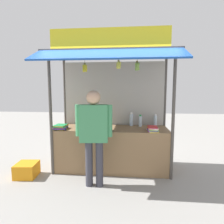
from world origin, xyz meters
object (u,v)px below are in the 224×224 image
(water_bottle_far_right, at_px, (155,120))
(banana_bunch_inner_right, at_px, (119,65))
(magazine_stack_mid_right, at_px, (106,129))
(vendor_person, at_px, (94,130))
(magazine_stack_back_right, at_px, (61,127))
(banana_bunch_inner_left, at_px, (85,68))
(magazine_stack_front_right, at_px, (153,129))
(plastic_crate, at_px, (27,170))
(water_bottle_right, at_px, (140,121))
(magazine_stack_center, at_px, (87,127))
(banana_bunch_leftmost, at_px, (137,66))
(water_bottle_far_left, at_px, (131,120))

(water_bottle_far_right, xyz_separation_m, banana_bunch_inner_right, (-0.80, -0.83, 1.14))
(magazine_stack_mid_right, xyz_separation_m, vendor_person, (-0.16, -0.49, 0.08))
(magazine_stack_back_right, distance_m, banana_bunch_inner_left, 1.35)
(magazine_stack_front_right, relative_size, plastic_crate, 0.83)
(water_bottle_right, bearing_deg, magazine_stack_front_right, -66.44)
(water_bottle_far_right, height_order, magazine_stack_mid_right, water_bottle_far_right)
(magazine_stack_center, relative_size, banana_bunch_leftmost, 1.15)
(water_bottle_far_right, xyz_separation_m, magazine_stack_center, (-1.48, -0.49, -0.08))
(water_bottle_far_left, distance_m, magazine_stack_back_right, 1.57)
(banana_bunch_leftmost, bearing_deg, plastic_crate, -178.50)
(magazine_stack_mid_right, bearing_deg, plastic_crate, -170.60)
(water_bottle_far_left, height_order, magazine_stack_mid_right, water_bottle_far_left)
(water_bottle_far_left, bearing_deg, plastic_crate, -157.24)
(banana_bunch_inner_right, bearing_deg, magazine_stack_front_right, 21.16)
(magazine_stack_mid_right, distance_m, banana_bunch_leftmost, 1.34)
(banana_bunch_inner_right, relative_size, vendor_person, 0.13)
(banana_bunch_inner_right, bearing_deg, plastic_crate, -178.18)
(magazine_stack_back_right, distance_m, banana_bunch_inner_right, 1.76)
(banana_bunch_leftmost, distance_m, vendor_person, 1.37)
(water_bottle_far_right, bearing_deg, magazine_stack_mid_right, -149.16)
(magazine_stack_back_right, height_order, magazine_stack_center, magazine_stack_center)
(water_bottle_far_right, distance_m, vendor_person, 1.64)
(vendor_person, bearing_deg, banana_bunch_inner_right, -150.50)
(water_bottle_far_right, bearing_deg, magazine_stack_back_right, -165.07)
(magazine_stack_center, distance_m, banana_bunch_inner_left, 1.22)
(vendor_person, bearing_deg, water_bottle_far_right, -142.48)
(water_bottle_far_right, xyz_separation_m, vendor_person, (-1.21, -1.11, 0.00))
(banana_bunch_inner_left, relative_size, vendor_person, 0.16)
(magazine_stack_mid_right, bearing_deg, magazine_stack_center, 162.71)
(water_bottle_far_left, bearing_deg, magazine_stack_center, -152.81)
(magazine_stack_back_right, relative_size, banana_bunch_leftmost, 1.27)
(magazine_stack_center, distance_m, plastic_crate, 1.46)
(magazine_stack_front_right, bearing_deg, magazine_stack_mid_right, -176.44)
(water_bottle_far_right, bearing_deg, water_bottle_far_left, -178.35)
(magazine_stack_front_right, relative_size, vendor_person, 0.19)
(banana_bunch_leftmost, relative_size, vendor_person, 0.15)
(vendor_person, bearing_deg, magazine_stack_mid_right, -113.38)
(banana_bunch_leftmost, height_order, banana_bunch_inner_right, same)
(plastic_crate, bearing_deg, water_bottle_far_right, 18.69)
(water_bottle_far_left, distance_m, banana_bunch_inner_right, 1.41)
(plastic_crate, bearing_deg, banana_bunch_inner_left, 2.71)
(magazine_stack_mid_right, height_order, banana_bunch_inner_left, banana_bunch_inner_left)
(magazine_stack_front_right, distance_m, magazine_stack_back_right, 1.90)
(water_bottle_right, bearing_deg, water_bottle_far_right, 11.84)
(water_bottle_far_left, distance_m, plastic_crate, 2.43)
(water_bottle_right, xyz_separation_m, plastic_crate, (-2.28, -0.81, -0.89))
(water_bottle_far_left, xyz_separation_m, magazine_stack_back_right, (-1.48, -0.52, -0.10))
(vendor_person, bearing_deg, banana_bunch_inner_left, -58.67)
(water_bottle_right, bearing_deg, plastic_crate, -160.32)
(magazine_stack_back_right, bearing_deg, banana_bunch_inner_left, -25.55)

